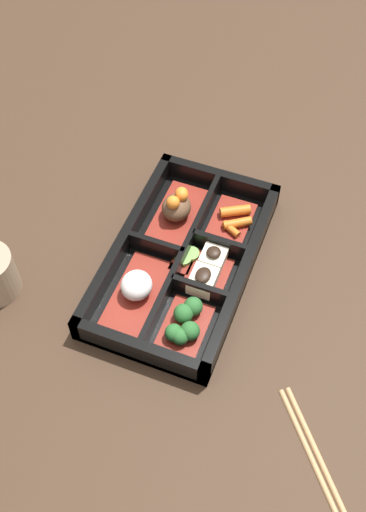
# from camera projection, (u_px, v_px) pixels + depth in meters

# --- Properties ---
(ground_plane) EXTENTS (3.00, 3.00, 0.00)m
(ground_plane) POSITION_uv_depth(u_px,v_px,m) (183.00, 266.00, 0.87)
(ground_plane) COLOR #382619
(bento_base) EXTENTS (0.33, 0.19, 0.01)m
(bento_base) POSITION_uv_depth(u_px,v_px,m) (183.00, 264.00, 0.87)
(bento_base) COLOR black
(bento_base) RESTS_ON ground_plane
(bento_rim) EXTENTS (0.33, 0.19, 0.04)m
(bento_rim) POSITION_uv_depth(u_px,v_px,m) (184.00, 258.00, 0.85)
(bento_rim) COLOR black
(bento_rim) RESTS_ON ground_plane
(bowl_rice) EXTENTS (0.13, 0.06, 0.04)m
(bowl_rice) POSITION_uv_depth(u_px,v_px,m) (137.00, 288.00, 0.82)
(bowl_rice) COLOR maroon
(bowl_rice) RESTS_ON bento_base
(bowl_stew) EXTENTS (0.13, 0.06, 0.05)m
(bowl_stew) POSITION_uv_depth(u_px,v_px,m) (177.00, 208.00, 0.89)
(bowl_stew) COLOR maroon
(bowl_stew) RESTS_ON bento_base
(bowl_greens) EXTENTS (0.08, 0.06, 0.03)m
(bowl_greens) POSITION_uv_depth(u_px,v_px,m) (185.00, 323.00, 0.79)
(bowl_greens) COLOR maroon
(bowl_greens) RESTS_ON bento_base
(bowl_tofu) EXTENTS (0.08, 0.06, 0.03)m
(bowl_tofu) POSITION_uv_depth(u_px,v_px,m) (208.00, 271.00, 0.84)
(bowl_tofu) COLOR maroon
(bowl_tofu) RESTS_ON bento_base
(bowl_carrots) EXTENTS (0.09, 0.06, 0.02)m
(bowl_carrots) POSITION_uv_depth(u_px,v_px,m) (232.00, 220.00, 0.90)
(bowl_carrots) COLOR maroon
(bowl_carrots) RESTS_ON bento_base
(bowl_pickles) EXTENTS (0.04, 0.03, 0.01)m
(bowl_pickles) POSITION_uv_depth(u_px,v_px,m) (186.00, 259.00, 0.86)
(bowl_pickles) COLOR maroon
(bowl_pickles) RESTS_ON bento_base
(chopsticks) EXTENTS (0.17, 0.14, 0.01)m
(chopsticks) POSITION_uv_depth(u_px,v_px,m) (320.00, 468.00, 0.70)
(chopsticks) COLOR #A87F51
(chopsticks) RESTS_ON ground_plane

